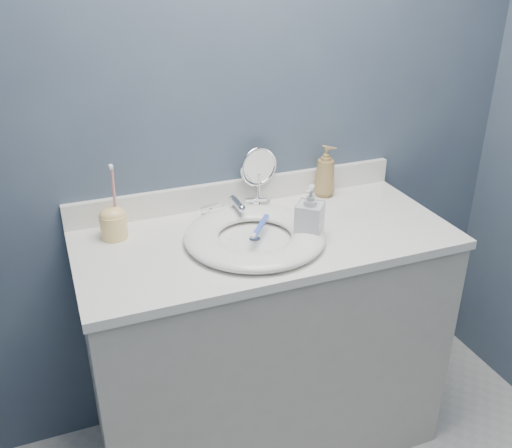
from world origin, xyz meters
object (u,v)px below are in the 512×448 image
soap_bottle_amber (325,171)px  soap_bottle_clear (310,213)px  makeup_mirror (259,173)px  toothbrush_holder (113,222)px

soap_bottle_amber → soap_bottle_clear: (-0.21, -0.29, -0.01)m
makeup_mirror → soap_bottle_amber: bearing=-12.0°
makeup_mirror → soap_bottle_amber: makeup_mirror is taller
toothbrush_holder → soap_bottle_clear: bearing=-21.7°
makeup_mirror → toothbrush_holder: 0.54m
soap_bottle_clear → toothbrush_holder: 0.62m
soap_bottle_clear → soap_bottle_amber: bearing=95.4°
makeup_mirror → toothbrush_holder: (-0.53, -0.08, -0.06)m
soap_bottle_clear → toothbrush_holder: bearing=-161.0°
makeup_mirror → soap_bottle_amber: size_ratio=1.12×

